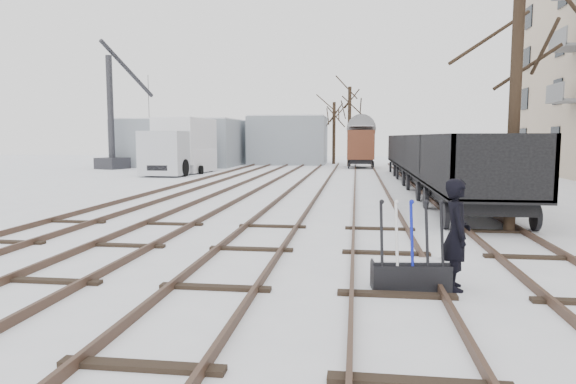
% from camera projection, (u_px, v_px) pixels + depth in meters
% --- Properties ---
extents(ground, '(120.00, 120.00, 0.00)m').
position_uv_depth(ground, '(215.00, 289.00, 8.63)').
color(ground, white).
rests_on(ground, ground).
extents(tracks, '(13.90, 52.00, 0.16)m').
position_uv_depth(tracks, '(301.00, 195.00, 22.10)').
color(tracks, black).
rests_on(tracks, ground).
extents(shed_left, '(10.00, 8.00, 4.10)m').
position_uv_depth(shed_left, '(183.00, 142.00, 45.59)').
color(shed_left, gray).
rests_on(shed_left, ground).
extents(shed_right, '(7.00, 6.00, 4.50)m').
position_uv_depth(shed_right, '(289.00, 140.00, 48.34)').
color(shed_right, gray).
rests_on(shed_right, ground).
extents(ground_frame, '(1.34, 0.56, 1.49)m').
position_uv_depth(ground_frame, '(411.00, 273.00, 8.61)').
color(ground_frame, black).
rests_on(ground_frame, ground).
extents(worker, '(0.45, 0.68, 1.87)m').
position_uv_depth(worker, '(456.00, 235.00, 8.54)').
color(worker, black).
rests_on(worker, ground).
extents(freight_wagon_a, '(2.59, 6.47, 2.64)m').
position_uv_depth(freight_wagon_a, '(474.00, 186.00, 16.05)').
color(freight_wagon_a, black).
rests_on(freight_wagon_a, ground).
extents(freight_wagon_b, '(2.59, 6.47, 2.64)m').
position_uv_depth(freight_wagon_b, '(441.00, 172.00, 22.36)').
color(freight_wagon_b, black).
rests_on(freight_wagon_b, ground).
extents(freight_wagon_c, '(2.59, 6.47, 2.64)m').
position_uv_depth(freight_wagon_c, '(422.00, 165.00, 28.66)').
color(freight_wagon_c, black).
rests_on(freight_wagon_c, ground).
extents(freight_wagon_d, '(2.59, 6.47, 2.64)m').
position_uv_depth(freight_wagon_d, '(410.00, 159.00, 34.97)').
color(freight_wagon_d, black).
rests_on(freight_wagon_d, ground).
extents(box_van_wagon, '(2.44, 4.51, 3.41)m').
position_uv_depth(box_van_wagon, '(361.00, 144.00, 42.26)').
color(box_van_wagon, black).
rests_on(box_van_wagon, ground).
extents(lorry, '(2.97, 8.60, 3.87)m').
position_uv_depth(lorry, '(181.00, 145.00, 35.86)').
color(lorry, black).
rests_on(lorry, ground).
extents(panel_van, '(2.20, 4.00, 1.67)m').
position_uv_depth(panel_van, '(195.00, 161.00, 36.33)').
color(panel_van, silver).
rests_on(panel_van, ground).
extents(crane, '(2.57, 6.00, 10.06)m').
position_uv_depth(crane, '(113.00, 136.00, 40.99)').
color(crane, '#2A2A2F').
rests_on(crane, ground).
extents(tree_near, '(0.30, 0.30, 6.88)m').
position_uv_depth(tree_near, '(515.00, 103.00, 13.42)').
color(tree_near, black).
rests_on(tree_near, ground).
extents(tree_far_left, '(0.30, 0.30, 5.77)m').
position_uv_depth(tree_far_left, '(334.00, 133.00, 48.04)').
color(tree_far_left, black).
rests_on(tree_far_left, ground).
extents(tree_far_right, '(0.30, 0.30, 6.84)m').
position_uv_depth(tree_far_right, '(349.00, 127.00, 44.38)').
color(tree_far_right, black).
rests_on(tree_far_right, ground).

